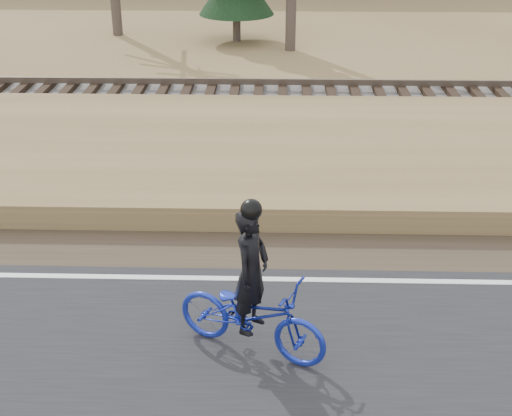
{
  "coord_description": "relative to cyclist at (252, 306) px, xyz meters",
  "views": [
    {
      "loc": [
        -4.39,
        -8.91,
        5.68
      ],
      "look_at": [
        -4.65,
        0.5,
        1.1
      ],
      "focal_mm": 50.0,
      "sensor_mm": 36.0,
      "label": 1
    }
  ],
  "objects": [
    {
      "name": "ballast",
      "position": [
        4.65,
        9.51,
        -0.5
      ],
      "size": [
        120.0,
        3.0,
        0.45
      ],
      "primitive_type": "cube",
      "color": "slate",
      "rests_on": "ground"
    },
    {
      "name": "embankment",
      "position": [
        4.65,
        5.71,
        -0.51
      ],
      "size": [
        120.0,
        5.0,
        0.44
      ],
      "primitive_type": "cube",
      "color": "olive",
      "rests_on": "ground"
    },
    {
      "name": "railroad",
      "position": [
        4.65,
        9.51,
        -0.2
      ],
      "size": [
        120.0,
        2.4,
        0.29
      ],
      "color": "black",
      "rests_on": "ballast"
    },
    {
      "name": "cyclist",
      "position": [
        0.0,
        0.0,
        0.0
      ],
      "size": [
        2.13,
        1.48,
        2.12
      ],
      "rotation": [
        0.0,
        0.0,
        1.14
      ],
      "color": "#16269D",
      "rests_on": "road"
    }
  ]
}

